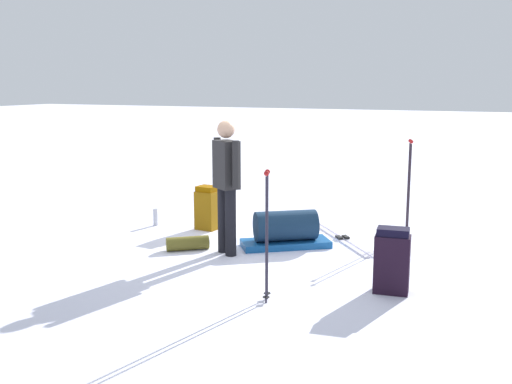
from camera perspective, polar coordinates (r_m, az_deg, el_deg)
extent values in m
plane|color=white|center=(8.27, 0.00, -4.78)|extent=(80.00, 80.00, 0.00)
cylinder|color=black|center=(7.72, -3.14, -2.64)|extent=(0.14, 0.14, 0.85)
cylinder|color=black|center=(7.55, -2.42, -2.94)|extent=(0.14, 0.14, 0.85)
cube|color=black|center=(7.50, -2.83, 2.61)|extent=(0.38, 0.40, 0.60)
cylinder|color=black|center=(7.71, -3.68, 3.04)|extent=(0.09, 0.09, 0.58)
cylinder|color=black|center=(7.29, -1.94, 2.63)|extent=(0.09, 0.09, 0.58)
sphere|color=tan|center=(7.45, -2.86, 5.97)|extent=(0.22, 0.22, 0.22)
cube|color=silver|center=(8.50, 8.51, -4.41)|extent=(1.50, 1.21, 0.02)
cube|color=black|center=(8.49, 8.51, -4.24)|extent=(0.15, 0.14, 0.03)
cube|color=silver|center=(8.46, 7.88, -4.46)|extent=(1.50, 1.21, 0.02)
cube|color=black|center=(8.45, 7.89, -4.29)|extent=(0.15, 0.14, 0.03)
cube|color=black|center=(6.42, 12.77, -6.69)|extent=(0.27, 0.38, 0.61)
cube|color=black|center=(6.33, 12.89, -3.70)|extent=(0.24, 0.34, 0.08)
cube|color=#83550A|center=(8.95, -4.63, -1.74)|extent=(0.29, 0.33, 0.57)
cube|color=#7D4900|center=(8.89, -4.66, 0.31)|extent=(0.26, 0.30, 0.08)
cylinder|color=black|center=(8.57, 14.33, 0.01)|extent=(0.02, 0.02, 1.33)
sphere|color=#A51919|center=(8.48, 14.55, 4.64)|extent=(0.05, 0.05, 0.05)
cylinder|color=black|center=(8.70, 14.15, -3.93)|extent=(0.07, 0.07, 0.01)
cylinder|color=black|center=(8.71, 14.21, 0.17)|extent=(0.02, 0.02, 1.33)
sphere|color=#A51919|center=(8.62, 14.42, 4.74)|extent=(0.05, 0.05, 0.05)
cylinder|color=black|center=(8.83, 14.04, -3.70)|extent=(0.07, 0.07, 0.01)
cylinder|color=#221E2D|center=(5.88, 0.98, -4.66)|extent=(0.02, 0.02, 1.27)
sphere|color=#A51919|center=(5.75, 1.00, 1.78)|extent=(0.05, 0.05, 0.05)
cylinder|color=black|center=(6.06, 0.96, -9.93)|extent=(0.07, 0.07, 0.01)
cylinder|color=#221E2D|center=(5.99, 1.08, -4.39)|extent=(0.02, 0.02, 1.27)
sphere|color=#A51919|center=(5.85, 1.10, 1.93)|extent=(0.05, 0.05, 0.05)
cylinder|color=black|center=(6.16, 1.06, -9.58)|extent=(0.07, 0.07, 0.01)
cube|color=#124E8F|center=(8.04, 2.82, -4.90)|extent=(1.04, 1.21, 0.09)
cylinder|color=#132A43|center=(7.98, 2.83, -3.20)|extent=(0.80, 0.90, 0.40)
cylinder|color=brown|center=(7.92, -6.50, -4.85)|extent=(0.48, 0.54, 0.18)
cylinder|color=#ACB0BF|center=(9.31, -9.52, -2.37)|extent=(0.07, 0.07, 0.26)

